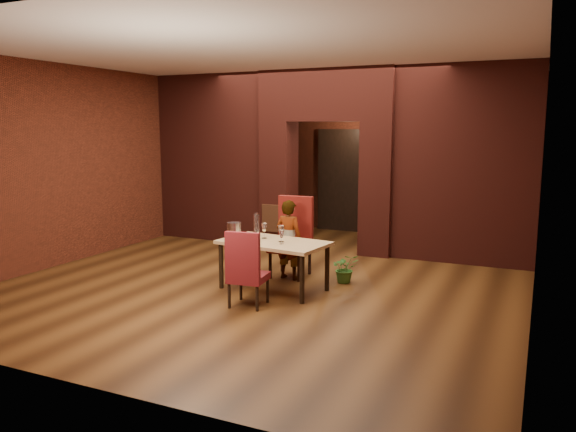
# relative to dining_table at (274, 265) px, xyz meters

# --- Properties ---
(floor) EXTENTS (8.00, 8.00, 0.00)m
(floor) POSITION_rel_dining_table_xyz_m (-0.26, 0.71, -0.34)
(floor) COLOR #4D2C13
(floor) RESTS_ON ground
(ceiling) EXTENTS (7.00, 8.00, 0.04)m
(ceiling) POSITION_rel_dining_table_xyz_m (-0.26, 0.71, 2.86)
(ceiling) COLOR silver
(ceiling) RESTS_ON ground
(wall_back) EXTENTS (7.00, 0.04, 3.20)m
(wall_back) POSITION_rel_dining_table_xyz_m (-0.26, 4.71, 1.26)
(wall_back) COLOR maroon
(wall_back) RESTS_ON ground
(wall_front) EXTENTS (7.00, 0.04, 3.20)m
(wall_front) POSITION_rel_dining_table_xyz_m (-0.26, -3.29, 1.26)
(wall_front) COLOR maroon
(wall_front) RESTS_ON ground
(wall_left) EXTENTS (0.04, 8.00, 3.20)m
(wall_left) POSITION_rel_dining_table_xyz_m (-3.76, 0.71, 1.26)
(wall_left) COLOR maroon
(wall_left) RESTS_ON ground
(wall_right) EXTENTS (0.04, 8.00, 3.20)m
(wall_right) POSITION_rel_dining_table_xyz_m (3.24, 0.71, 1.26)
(wall_right) COLOR maroon
(wall_right) RESTS_ON ground
(pillar_left) EXTENTS (0.55, 0.55, 2.30)m
(pillar_left) POSITION_rel_dining_table_xyz_m (-1.21, 2.71, 0.81)
(pillar_left) COLOR maroon
(pillar_left) RESTS_ON ground
(pillar_right) EXTENTS (0.55, 0.55, 2.30)m
(pillar_right) POSITION_rel_dining_table_xyz_m (0.69, 2.71, 0.81)
(pillar_right) COLOR maroon
(pillar_right) RESTS_ON ground
(lintel) EXTENTS (2.45, 0.55, 0.90)m
(lintel) POSITION_rel_dining_table_xyz_m (-0.26, 2.71, 2.41)
(lintel) COLOR maroon
(lintel) RESTS_ON ground
(wing_wall_left) EXTENTS (2.28, 0.35, 3.20)m
(wing_wall_left) POSITION_rel_dining_table_xyz_m (-2.62, 2.71, 1.26)
(wing_wall_left) COLOR maroon
(wing_wall_left) RESTS_ON ground
(wing_wall_right) EXTENTS (2.28, 0.35, 3.20)m
(wing_wall_right) POSITION_rel_dining_table_xyz_m (2.10, 2.71, 1.26)
(wing_wall_right) COLOR maroon
(wing_wall_right) RESTS_ON ground
(vent_panel) EXTENTS (0.40, 0.03, 0.50)m
(vent_panel) POSITION_rel_dining_table_xyz_m (-1.21, 2.41, 0.21)
(vent_panel) COLOR #AD5B32
(vent_panel) RESTS_ON ground
(rear_door) EXTENTS (0.90, 0.08, 2.10)m
(rear_door) POSITION_rel_dining_table_xyz_m (-0.66, 4.65, 0.71)
(rear_door) COLOR black
(rear_door) RESTS_ON ground
(rear_door_frame) EXTENTS (1.02, 0.04, 2.22)m
(rear_door_frame) POSITION_rel_dining_table_xyz_m (-0.66, 4.61, 0.71)
(rear_door_frame) COLOR black
(rear_door_frame) RESTS_ON ground
(dining_table) EXTENTS (1.53, 0.99, 0.67)m
(dining_table) POSITION_rel_dining_table_xyz_m (0.00, 0.00, 0.00)
(dining_table) COLOR tan
(dining_table) RESTS_ON ground
(chair_far) EXTENTS (0.56, 0.56, 1.18)m
(chair_far) POSITION_rel_dining_table_xyz_m (-0.08, 0.72, 0.25)
(chair_far) COLOR maroon
(chair_far) RESTS_ON ground
(chair_near) EXTENTS (0.48, 0.48, 0.96)m
(chair_near) POSITION_rel_dining_table_xyz_m (0.02, -0.76, 0.14)
(chair_near) COLOR maroon
(chair_near) RESTS_ON ground
(person_seated) EXTENTS (0.46, 0.33, 1.17)m
(person_seated) POSITION_rel_dining_table_xyz_m (-0.04, 0.60, 0.25)
(person_seated) COLOR silver
(person_seated) RESTS_ON ground
(wine_glass_a) EXTENTS (0.09, 0.09, 0.21)m
(wine_glass_a) POSITION_rel_dining_table_xyz_m (-0.20, 0.12, 0.44)
(wine_glass_a) COLOR white
(wine_glass_a) RESTS_ON dining_table
(wine_glass_b) EXTENTS (0.09, 0.09, 0.22)m
(wine_glass_b) POSITION_rel_dining_table_xyz_m (0.12, -0.01, 0.45)
(wine_glass_b) COLOR white
(wine_glass_b) RESTS_ON dining_table
(wine_glass_c) EXTENTS (0.08, 0.08, 0.19)m
(wine_glass_c) POSITION_rel_dining_table_xyz_m (0.18, -0.13, 0.43)
(wine_glass_c) COLOR white
(wine_glass_c) RESTS_ON dining_table
(tasting_sheet) EXTENTS (0.33, 0.29, 0.00)m
(tasting_sheet) POSITION_rel_dining_table_xyz_m (-0.25, -0.25, 0.34)
(tasting_sheet) COLOR silver
(tasting_sheet) RESTS_ON dining_table
(wine_bucket) EXTENTS (0.20, 0.20, 0.24)m
(wine_bucket) POSITION_rel_dining_table_xyz_m (-0.54, -0.14, 0.46)
(wine_bucket) COLOR silver
(wine_bucket) RESTS_ON dining_table
(water_bottle) EXTENTS (0.08, 0.08, 0.34)m
(water_bottle) POSITION_rel_dining_table_xyz_m (-0.36, 0.18, 0.51)
(water_bottle) COLOR white
(water_bottle) RESTS_ON dining_table
(potted_plant) EXTENTS (0.49, 0.48, 0.42)m
(potted_plant) POSITION_rel_dining_table_xyz_m (0.78, 0.73, -0.13)
(potted_plant) COLOR #316624
(potted_plant) RESTS_ON ground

